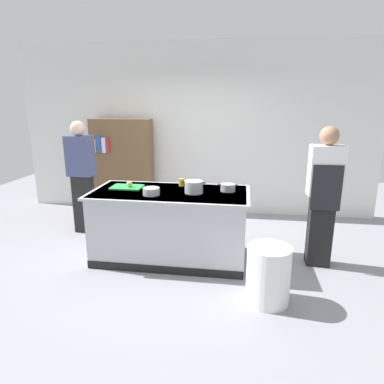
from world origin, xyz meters
name	(u,v)px	position (x,y,z in m)	size (l,w,h in m)	color
ground_plane	(171,257)	(0.00, 0.00, 0.00)	(10.00, 10.00, 0.00)	gray
back_wall	(194,130)	(0.00, 2.10, 1.50)	(6.40, 0.12, 3.00)	white
counter_island	(170,224)	(0.00, 0.00, 0.47)	(1.98, 0.98, 0.90)	#B7BABF
cutting_board	(127,187)	(-0.59, 0.10, 0.91)	(0.40, 0.28, 0.02)	green
onion	(130,184)	(-0.55, 0.07, 0.96)	(0.08, 0.08, 0.08)	tan
stock_pot	(194,187)	(0.31, -0.03, 0.98)	(0.29, 0.23, 0.15)	#B7BABF
sauce_pan	(228,188)	(0.72, 0.12, 0.95)	(0.25, 0.19, 0.09)	#99999E
mixing_bowl	(151,191)	(-0.19, -0.20, 0.94)	(0.20, 0.20, 0.09)	#B7BABF
juice_cup	(181,182)	(0.09, 0.30, 0.95)	(0.07, 0.07, 0.10)	yellow
trash_bin	(268,275)	(1.19, -0.85, 0.30)	(0.44, 0.44, 0.60)	white
person_chef	(323,194)	(1.86, 0.10, 0.91)	(0.38, 0.25, 1.72)	black
person_guest	(82,175)	(-1.54, 0.74, 0.91)	(0.38, 0.24, 1.72)	black
bookshelf	(123,166)	(-1.27, 1.80, 0.85)	(1.10, 0.31, 1.70)	brown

